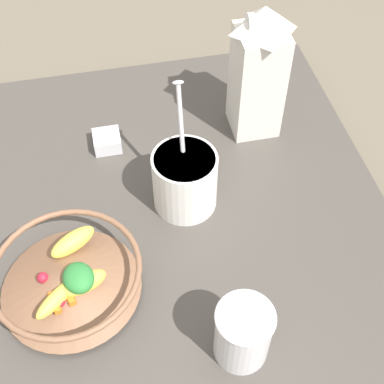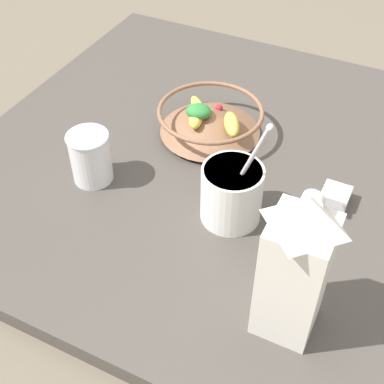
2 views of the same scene
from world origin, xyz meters
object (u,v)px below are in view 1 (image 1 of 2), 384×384
Objects in this scene: milk_carton at (258,71)px; fruit_bowl at (69,278)px; yogurt_tub at (185,178)px; spice_jar at (107,142)px; drinking_cup at (243,333)px.

fruit_bowl is at bearing -51.42° from milk_carton.
yogurt_tub is 4.46× the size of spice_jar.
milk_carton is 1.17× the size of yogurt_tub.
yogurt_tub is (0.17, -0.18, -0.07)m from milk_carton.
drinking_cup is at bearing 17.62° from spice_jar.
fruit_bowl is 0.33m from spice_jar.
milk_carton reaches higher than fruit_bowl.
yogurt_tub reaches higher than spice_jar.
fruit_bowl is at bearing -56.44° from yogurt_tub.
drinking_cup is 0.50m from spice_jar.
milk_carton is at bearing 128.58° from fruit_bowl.
drinking_cup is at bearing -18.14° from milk_carton.
drinking_cup is 2.08× the size of spice_jar.
spice_jar is (-0.47, -0.15, -0.04)m from drinking_cup.
fruit_bowl is 1.00× the size of yogurt_tub.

